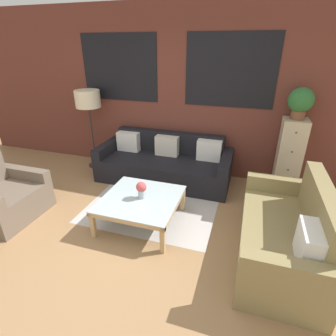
{
  "coord_description": "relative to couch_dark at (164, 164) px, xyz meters",
  "views": [
    {
      "loc": [
        1.34,
        -1.98,
        2.17
      ],
      "look_at": [
        0.3,
        1.28,
        0.55
      ],
      "focal_mm": 28.0,
      "sensor_mm": 36.0,
      "label": 1
    }
  ],
  "objects": [
    {
      "name": "couch_dark",
      "position": [
        0.0,
        0.0,
        0.0
      ],
      "size": [
        2.26,
        0.88,
        0.78
      ],
      "color": "black",
      "rests_on": "ground_plane"
    },
    {
      "name": "coffee_table",
      "position": [
        0.11,
        -1.29,
        0.04
      ],
      "size": [
        0.97,
        0.97,
        0.38
      ],
      "color": "silver",
      "rests_on": "ground_plane"
    },
    {
      "name": "potted_plant",
      "position": [
        1.97,
        0.22,
        1.15
      ],
      "size": [
        0.35,
        0.35,
        0.45
      ],
      "color": "brown",
      "rests_on": "drawer_cabinet"
    },
    {
      "name": "ground_plane",
      "position": [
        -0.02,
        -1.95,
        -0.28
      ],
      "size": [
        16.0,
        16.0,
        0.0
      ],
      "primitive_type": "plane",
      "color": "#9E754C"
    },
    {
      "name": "flower_vase",
      "position": [
        0.12,
        -1.29,
        0.23
      ],
      "size": [
        0.13,
        0.13,
        0.23
      ],
      "color": "#ADBCC6",
      "rests_on": "coffee_table"
    },
    {
      "name": "rug",
      "position": [
        0.11,
        -0.72,
        -0.28
      ],
      "size": [
        1.84,
        1.78,
        0.0
      ],
      "color": "#BCB7B2",
      "rests_on": "ground_plane"
    },
    {
      "name": "armchair_corner",
      "position": [
        -1.73,
        -1.71,
        -0.01
      ],
      "size": [
        0.8,
        0.91,
        0.84
      ],
      "color": "#6B5B4C",
      "rests_on": "ground_plane"
    },
    {
      "name": "floor_lamp",
      "position": [
        -1.47,
        0.13,
        0.97
      ],
      "size": [
        0.44,
        0.44,
        1.45
      ],
      "color": "#2D2D2D",
      "rests_on": "ground_plane"
    },
    {
      "name": "drawer_cabinet",
      "position": [
        1.97,
        0.22,
        0.31
      ],
      "size": [
        0.35,
        0.39,
        1.18
      ],
      "color": "#C6B793",
      "rests_on": "ground_plane"
    },
    {
      "name": "settee_vintage",
      "position": [
        1.84,
        -1.43,
        0.03
      ],
      "size": [
        0.8,
        1.65,
        0.92
      ],
      "color": "olive",
      "rests_on": "ground_plane"
    },
    {
      "name": "wall_back_brick",
      "position": [
        -0.02,
        0.49,
        1.13
      ],
      "size": [
        8.4,
        0.09,
        2.8
      ],
      "color": "brown",
      "rests_on": "ground_plane"
    }
  ]
}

